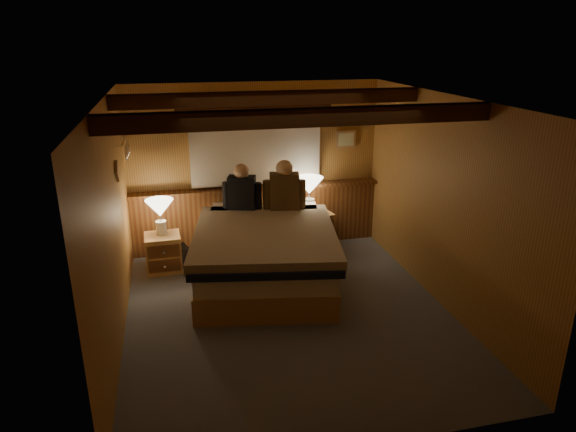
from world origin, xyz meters
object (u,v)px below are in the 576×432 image
object	(u,v)px
nightstand_left	(164,253)
lamp_left	(160,210)
duffel_bag	(171,258)
lamp_right	(309,188)
person_left	(242,190)
person_right	(284,189)
nightstand_right	(311,231)
bed	(265,254)

from	to	relation	value
nightstand_left	lamp_left	distance (m)	0.59
duffel_bag	nightstand_left	bearing A→B (deg)	-162.76
nightstand_left	lamp_right	size ratio (longest dim) A/B	0.97
person_left	person_right	bearing A→B (deg)	3.90
person_left	duffel_bag	xyz separation A→B (m)	(-1.00, -0.09, -0.86)
nightstand_left	lamp_left	size ratio (longest dim) A/B	1.06
nightstand_right	lamp_left	bearing A→B (deg)	173.33
lamp_right	person_right	world-z (taller)	person_right
duffel_bag	person_left	bearing A→B (deg)	-11.57
bed	person_right	distance (m)	1.01
lamp_left	person_right	xyz separation A→B (m)	(1.66, -0.04, 0.19)
nightstand_right	person_right	bearing A→B (deg)	-165.10
nightstand_left	person_left	xyz separation A→B (m)	(1.10, 0.15, 0.75)
bed	person_left	distance (m)	1.03
bed	person_left	size ratio (longest dim) A/B	3.75
nightstand_left	person_right	size ratio (longest dim) A/B	0.71
lamp_left	bed	bearing A→B (deg)	-29.24
nightstand_right	duffel_bag	distance (m)	2.04
lamp_right	person_right	distance (m)	0.52
person_right	duffel_bag	size ratio (longest dim) A/B	1.37
nightstand_right	lamp_right	size ratio (longest dim) A/B	1.18
bed	duffel_bag	size ratio (longest dim) A/B	4.72
lamp_right	duffel_bag	bearing A→B (deg)	-173.62
nightstand_right	person_right	distance (m)	0.90
nightstand_left	duffel_bag	world-z (taller)	nightstand_left
person_left	person_right	distance (m)	0.58
nightstand_left	person_left	size ratio (longest dim) A/B	0.77
bed	nightstand_left	xyz separation A→B (m)	(-1.26, 0.66, -0.14)
lamp_right	duffel_bag	distance (m)	2.16
nightstand_right	duffel_bag	size ratio (longest dim) A/B	1.17
nightstand_left	nightstand_right	xyz separation A→B (m)	(2.12, 0.25, 0.04)
bed	nightstand_left	size ratio (longest dim) A/B	4.87
nightstand_right	lamp_left	distance (m)	2.20
lamp_right	nightstand_right	bearing A→B (deg)	-51.00
lamp_left	lamp_right	distance (m)	2.11
bed	nightstand_right	distance (m)	1.25
bed	nightstand_left	world-z (taller)	bed
bed	person_right	world-z (taller)	person_right
lamp_right	person_left	world-z (taller)	person_left
duffel_bag	person_right	bearing A→B (deg)	-18.27
lamp_right	duffel_bag	xyz separation A→B (m)	(-1.99, -0.22, -0.79)
nightstand_left	duffel_bag	xyz separation A→B (m)	(0.09, 0.06, -0.11)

